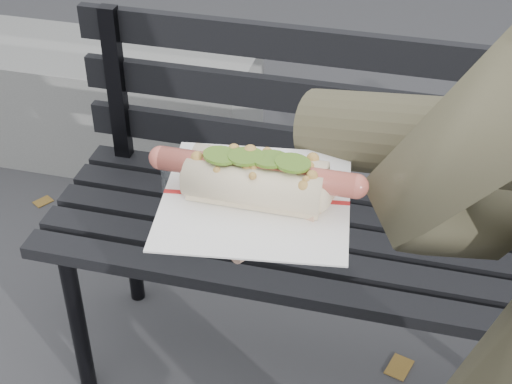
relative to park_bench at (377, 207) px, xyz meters
The scene contains 3 objects.
park_bench is the anchor object (origin of this frame).
concrete_block 1.41m from the park_bench, 144.15° to the left, with size 1.20×0.40×0.40m, color slate.
held_hotdog 0.98m from the park_bench, 80.44° to the right, with size 0.63×0.30×0.20m.
Camera 1 is at (0.08, -0.57, 1.58)m, focal length 55.00 mm.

